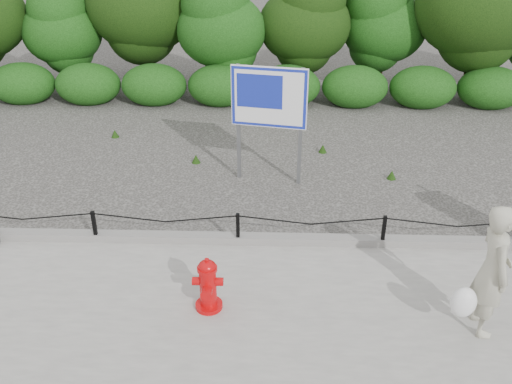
{
  "coord_description": "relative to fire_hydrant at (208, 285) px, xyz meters",
  "views": [
    {
      "loc": [
        0.57,
        -7.94,
        5.32
      ],
      "look_at": [
        0.31,
        0.2,
        1.0
      ],
      "focal_mm": 38.0,
      "sensor_mm": 36.0,
      "label": 1
    }
  ],
  "objects": [
    {
      "name": "fire_hydrant",
      "position": [
        0.0,
        0.0,
        0.0
      ],
      "size": [
        0.45,
        0.45,
        0.86
      ],
      "rotation": [
        0.0,
        0.0,
        -0.01
      ],
      "color": "#BC0709",
      "rests_on": "sidewalk"
    },
    {
      "name": "curb",
      "position": [
        0.33,
        1.77,
        -0.34
      ],
      "size": [
        14.0,
        0.22,
        0.14
      ],
      "primitive_type": "cube",
      "color": "slate",
      "rests_on": "sidewalk"
    },
    {
      "name": "treeline",
      "position": [
        0.89,
        10.64,
        2.09
      ],
      "size": [
        20.44,
        3.92,
        5.02
      ],
      "color": "black",
      "rests_on": "ground"
    },
    {
      "name": "advertising_sign",
      "position": [
        0.81,
        4.34,
        1.28
      ],
      "size": [
        1.55,
        0.41,
        2.52
      ],
      "rotation": [
        0.0,
        0.0,
        -0.2
      ],
      "color": "slate",
      "rests_on": "ground"
    },
    {
      "name": "chain_barrier",
      "position": [
        0.33,
        1.72,
        -0.03
      ],
      "size": [
        10.06,
        0.06,
        0.6
      ],
      "color": "black",
      "rests_on": "sidewalk"
    },
    {
      "name": "ground",
      "position": [
        0.33,
        1.72,
        -0.49
      ],
      "size": [
        90.0,
        90.0,
        0.0
      ],
      "primitive_type": "plane",
      "color": "#2D2B28",
      "rests_on": "ground"
    },
    {
      "name": "sidewalk",
      "position": [
        0.33,
        -0.28,
        -0.45
      ],
      "size": [
        14.0,
        4.0,
        0.08
      ],
      "primitive_type": "cube",
      "color": "gray",
      "rests_on": "ground"
    },
    {
      "name": "pedestrian",
      "position": [
        3.81,
        -0.3,
        0.53
      ],
      "size": [
        0.76,
        0.71,
        1.93
      ],
      "rotation": [
        0.0,
        0.0,
        1.56
      ],
      "color": "#ADA994",
      "rests_on": "sidewalk"
    }
  ]
}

